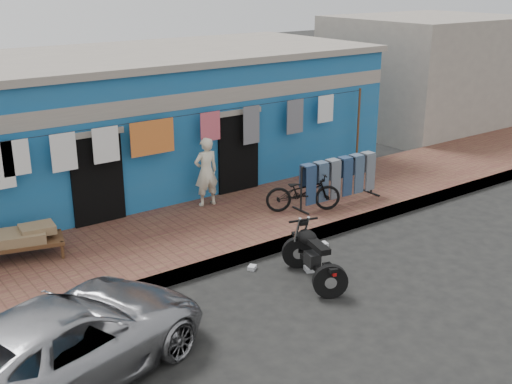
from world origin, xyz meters
The scene contains 15 objects.
ground centered at (0.00, 0.00, 0.00)m, with size 80.00×80.00×0.00m, color black.
sidewalk centered at (0.00, 3.00, 0.12)m, with size 28.00×3.00×0.25m, color brown.
curb centered at (0.00, 1.55, 0.12)m, with size 28.00×0.10×0.25m, color gray.
building centered at (0.00, 6.99, 1.69)m, with size 12.20×5.20×3.36m.
neighbor_right centered at (11.00, 7.00, 1.90)m, with size 6.00×5.00×3.80m, color #9E9384.
clothesline centered at (-0.62, 4.25, 1.82)m, with size 10.06×0.06×2.10m.
car centered at (-4.66, -0.10, 0.60)m, with size 1.94×4.27×1.20m, color #A9A9AE.
seated_person centered at (0.15, 4.06, 1.02)m, with size 0.56×0.37×1.55m, color beige.
bicycle centered at (1.64, 2.51, 0.78)m, with size 0.57×1.62×1.05m, color black.
motorcycle centered at (-0.10, 0.16, 0.51)m, with size 0.94×1.67×1.03m, color black, non-canonical shape.
charpoy centered at (-4.11, 3.67, 0.53)m, with size 1.78×1.17×0.55m, color brown, non-canonical shape.
jeans_rack centered at (2.62, 2.45, 0.78)m, with size 2.23×0.52×1.06m, color black, non-canonical shape.
litter_a centered at (-0.68, 1.20, 0.04)m, with size 0.16×0.13×0.07m, color silver.
litter_b centered at (1.10, 1.20, 0.04)m, with size 0.17×0.12×0.08m, color silver.
litter_c centered at (0.13, 0.52, 0.04)m, with size 0.21×0.17×0.08m, color silver.
Camera 1 is at (-6.97, -7.47, 5.18)m, focal length 45.00 mm.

